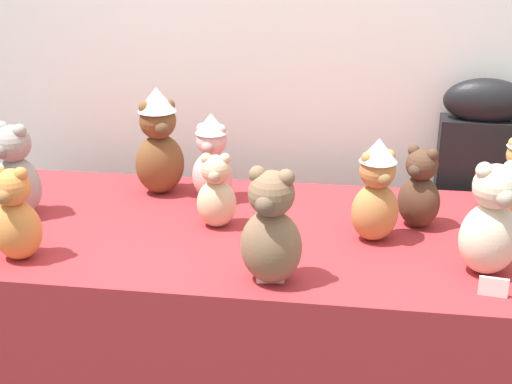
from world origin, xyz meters
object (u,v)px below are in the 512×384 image
at_px(teddy_bear_mocha, 271,230).
at_px(teddy_bear_sand, 216,193).
at_px(display_table, 256,335).
at_px(instrument_case, 471,226).
at_px(teddy_bear_cream, 491,222).
at_px(teddy_bear_ash, 16,173).
at_px(teddy_bear_chestnut, 159,142).
at_px(teddy_bear_blush, 212,159).
at_px(teddy_bear_ginger, 15,217).
at_px(teddy_bear_cocoa, 420,190).
at_px(teddy_bear_caramel, 376,191).

distance_m(teddy_bear_mocha, teddy_bear_sand, 0.37).
relative_size(display_table, instrument_case, 1.68).
relative_size(teddy_bear_cream, teddy_bear_mocha, 1.00).
bearing_deg(teddy_bear_cream, teddy_bear_ash, 154.56).
bearing_deg(teddy_bear_chestnut, teddy_bear_blush, -43.09).
distance_m(display_table, teddy_bear_cream, 0.82).
distance_m(teddy_bear_ginger, teddy_bear_chestnut, 0.58).
xyz_separation_m(instrument_case, teddy_bear_sand, (-0.82, -0.51, 0.29)).
distance_m(display_table, teddy_bear_blush, 0.57).
bearing_deg(display_table, teddy_bear_ash, 179.31).
height_order(display_table, teddy_bear_mocha, teddy_bear_mocha).
bearing_deg(teddy_bear_cocoa, teddy_bear_cream, -27.76).
distance_m(teddy_bear_mocha, teddy_bear_blush, 0.57).
height_order(instrument_case, teddy_bear_cream, instrument_case).
relative_size(instrument_case, teddy_bear_cream, 3.53).
relative_size(instrument_case, teddy_bear_ginger, 4.11).
bearing_deg(teddy_bear_chestnut, teddy_bear_cocoa, -41.21).
bearing_deg(teddy_bear_cocoa, teddy_bear_ash, -144.23).
relative_size(display_table, teddy_bear_blush, 6.29).
relative_size(teddy_bear_caramel, teddy_bear_chestnut, 0.85).
xyz_separation_m(display_table, teddy_bear_mocha, (0.08, -0.30, 0.51)).
bearing_deg(teddy_bear_mocha, teddy_bear_sand, 133.67).
xyz_separation_m(teddy_bear_ash, teddy_bear_mocha, (0.81, -0.31, 0.01)).
bearing_deg(teddy_bear_caramel, teddy_bear_cream, -54.21).
height_order(teddy_bear_ash, teddy_bear_chestnut, teddy_bear_chestnut).
height_order(display_table, teddy_bear_ash, teddy_bear_ash).
bearing_deg(teddy_bear_mocha, teddy_bear_ash, 170.34).
bearing_deg(teddy_bear_sand, teddy_bear_ash, 176.18).
distance_m(teddy_bear_cream, teddy_bear_ash, 1.37).
height_order(teddy_bear_ginger, teddy_bear_chestnut, teddy_bear_chestnut).
bearing_deg(teddy_bear_ginger, teddy_bear_chestnut, 64.06).
distance_m(teddy_bear_cocoa, teddy_bear_mocha, 0.55).
height_order(instrument_case, teddy_bear_chestnut, teddy_bear_chestnut).
height_order(teddy_bear_cream, teddy_bear_blush, teddy_bear_cream).
height_order(instrument_case, teddy_bear_ginger, instrument_case).
relative_size(teddy_bear_blush, teddy_bear_chestnut, 0.81).
distance_m(teddy_bear_caramel, teddy_bear_chestnut, 0.74).
distance_m(teddy_bear_ginger, teddy_bear_cream, 1.24).
relative_size(teddy_bear_cocoa, teddy_bear_mocha, 0.81).
bearing_deg(teddy_bear_mocha, display_table, 116.06).
xyz_separation_m(teddy_bear_ginger, teddy_bear_cream, (1.23, 0.09, 0.02)).
bearing_deg(display_table, teddy_bear_sand, 173.88).
height_order(teddy_bear_blush, teddy_bear_chestnut, teddy_bear_chestnut).
bearing_deg(teddy_bear_blush, teddy_bear_ash, -154.82).
xyz_separation_m(instrument_case, teddy_bear_ash, (-1.43, -0.52, 0.32)).
bearing_deg(teddy_bear_sand, display_table, -10.30).
bearing_deg(display_table, teddy_bear_cocoa, 11.55).
xyz_separation_m(teddy_bear_ginger, teddy_bear_chestnut, (0.25, 0.52, 0.05)).
relative_size(teddy_bear_cream, teddy_bear_chestnut, 0.86).
bearing_deg(teddy_bear_caramel, teddy_bear_cocoa, 15.47).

